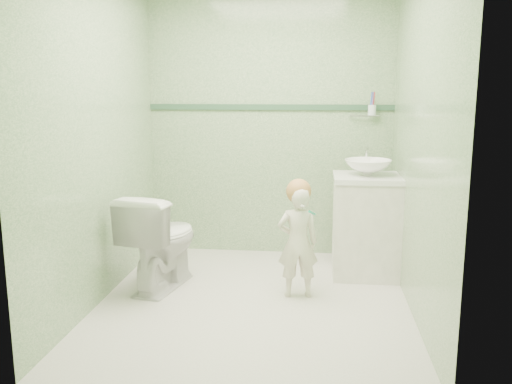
# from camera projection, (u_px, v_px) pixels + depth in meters

# --- Properties ---
(ground) EXTENTS (2.50, 2.50, 0.00)m
(ground) POSITION_uv_depth(u_px,v_px,m) (254.00, 302.00, 3.93)
(ground) COLOR beige
(ground) RESTS_ON ground
(room_shell) EXTENTS (2.50, 2.54, 2.40)m
(room_shell) POSITION_uv_depth(u_px,v_px,m) (254.00, 136.00, 3.70)
(room_shell) COLOR #75A071
(room_shell) RESTS_ON ground
(trim_stripe) EXTENTS (2.20, 0.02, 0.05)m
(trim_stripe) POSITION_uv_depth(u_px,v_px,m) (270.00, 107.00, 4.88)
(trim_stripe) COLOR #30553C
(trim_stripe) RESTS_ON room_shell
(vanity) EXTENTS (0.52, 0.50, 0.80)m
(vanity) POSITION_uv_depth(u_px,v_px,m) (366.00, 227.00, 4.44)
(vanity) COLOR beige
(vanity) RESTS_ON ground
(counter) EXTENTS (0.54, 0.52, 0.04)m
(counter) POSITION_uv_depth(u_px,v_px,m) (368.00, 178.00, 4.37)
(counter) COLOR white
(counter) RESTS_ON vanity
(basin) EXTENTS (0.37, 0.37, 0.13)m
(basin) POSITION_uv_depth(u_px,v_px,m) (368.00, 167.00, 4.35)
(basin) COLOR white
(basin) RESTS_ON counter
(faucet) EXTENTS (0.03, 0.13, 0.18)m
(faucet) POSITION_uv_depth(u_px,v_px,m) (366.00, 155.00, 4.52)
(faucet) COLOR silver
(faucet) RESTS_ON counter
(cup_holder) EXTENTS (0.26, 0.07, 0.21)m
(cup_holder) POSITION_uv_depth(u_px,v_px,m) (371.00, 110.00, 4.73)
(cup_holder) COLOR silver
(cup_holder) RESTS_ON room_shell
(toilet) EXTENTS (0.56, 0.81, 0.75)m
(toilet) POSITION_uv_depth(u_px,v_px,m) (161.00, 240.00, 4.17)
(toilet) COLOR white
(toilet) RESTS_ON ground
(toddler) EXTENTS (0.33, 0.24, 0.82)m
(toddler) POSITION_uv_depth(u_px,v_px,m) (298.00, 242.00, 3.97)
(toddler) COLOR silver
(toddler) RESTS_ON ground
(hair_cap) EXTENTS (0.18, 0.18, 0.18)m
(hair_cap) POSITION_uv_depth(u_px,v_px,m) (299.00, 191.00, 3.92)
(hair_cap) COLOR #B87E44
(hair_cap) RESTS_ON toddler
(teal_toothbrush) EXTENTS (0.11, 0.14, 0.08)m
(teal_toothbrush) POSITION_uv_depth(u_px,v_px,m) (311.00, 212.00, 3.80)
(teal_toothbrush) COLOR #0F9771
(teal_toothbrush) RESTS_ON toddler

